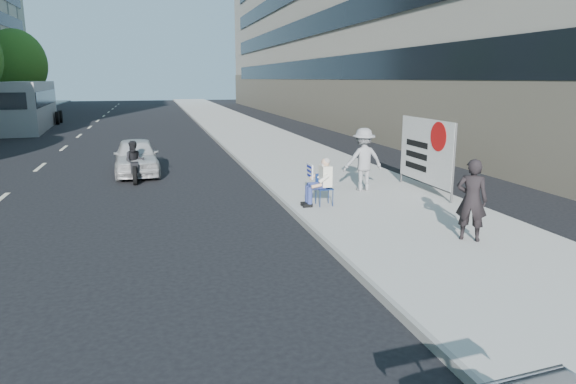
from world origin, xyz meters
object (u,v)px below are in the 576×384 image
object	(u,v)px
bus	(28,106)
seated_protester	(320,179)
protest_banner	(426,151)
motorcycle	(135,163)
white_sedan_near	(136,156)
jogger	(363,160)
pedestrian_woman	(472,200)

from	to	relation	value
bus	seated_protester	bearing A→B (deg)	-68.93
protest_banner	motorcycle	distance (m)	9.75
protest_banner	white_sedan_near	size ratio (longest dim) A/B	0.78
seated_protester	white_sedan_near	size ratio (longest dim) A/B	0.33
jogger	bus	size ratio (longest dim) A/B	0.16
seated_protester	white_sedan_near	world-z (taller)	seated_protester
seated_protester	jogger	world-z (taller)	jogger
pedestrian_woman	bus	distance (m)	34.28
seated_protester	protest_banner	distance (m)	3.70
protest_banner	bus	bearing A→B (deg)	121.68
seated_protester	pedestrian_woman	size ratio (longest dim) A/B	0.75
seated_protester	white_sedan_near	bearing A→B (deg)	125.23
white_sedan_near	jogger	bearing A→B (deg)	-41.57
protest_banner	bus	size ratio (longest dim) A/B	0.25
seated_protester	motorcycle	xyz separation A→B (m)	(-4.95, 5.49, -0.24)
white_sedan_near	bus	xyz separation A→B (m)	(-7.78, 20.21, 0.97)
jogger	white_sedan_near	world-z (taller)	jogger
jogger	motorcycle	distance (m)	7.91
jogger	white_sedan_near	bearing A→B (deg)	-39.53
pedestrian_woman	bus	world-z (taller)	bus
protest_banner	motorcycle	world-z (taller)	protest_banner
seated_protester	bus	world-z (taller)	bus
pedestrian_woman	bus	xyz separation A→B (m)	(-14.83, 30.90, 0.61)
jogger	motorcycle	bearing A→B (deg)	-30.99
jogger	motorcycle	size ratio (longest dim) A/B	0.93
white_sedan_near	motorcycle	size ratio (longest dim) A/B	1.91
seated_protester	protest_banner	world-z (taller)	protest_banner
bus	white_sedan_near	bearing A→B (deg)	-72.93
seated_protester	bus	xyz separation A→B (m)	(-12.72, 27.20, 0.76)
jogger	pedestrian_woman	world-z (taller)	jogger
pedestrian_woman	protest_banner	distance (m)	4.76
pedestrian_woman	protest_banner	world-z (taller)	protest_banner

